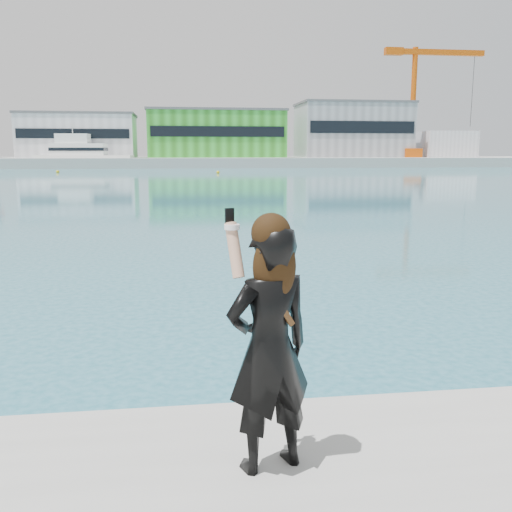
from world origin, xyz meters
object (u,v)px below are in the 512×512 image
at_px(buoy_near, 218,173).
at_px(dock_crane, 418,98).
at_px(motor_yacht, 82,155).
at_px(woman, 269,342).
at_px(buoy_far, 58,173).

bearing_deg(buoy_near, dock_crane, 39.54).
relative_size(motor_yacht, buoy_near, 39.08).
bearing_deg(woman, buoy_far, -97.21).
relative_size(dock_crane, motor_yacht, 1.23).
distance_m(motor_yacht, buoy_far, 29.04).
bearing_deg(buoy_near, woman, -93.71).
xyz_separation_m(dock_crane, woman, (-53.29, -122.12, -13.30)).
bearing_deg(buoy_near, motor_yacht, 125.90).
xyz_separation_m(motor_yacht, woman, (19.93, -117.47, -0.75)).
relative_size(dock_crane, woman, 12.57).
bearing_deg(buoy_far, buoy_near, -13.80).
xyz_separation_m(motor_yacht, buoy_near, (25.28, -34.92, -2.52)).
xyz_separation_m(dock_crane, motor_yacht, (-73.22, -4.65, -12.55)).
bearing_deg(buoy_near, buoy_far, 166.20).
distance_m(dock_crane, motor_yacht, 74.44).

